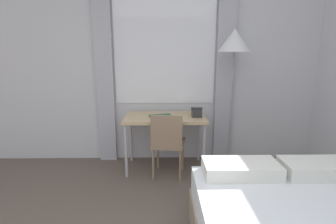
{
  "coord_description": "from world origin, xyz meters",
  "views": [
    {
      "loc": [
        0.15,
        -1.03,
        1.59
      ],
      "look_at": [
        0.2,
        1.94,
        0.89
      ],
      "focal_mm": 28.0,
      "sensor_mm": 36.0,
      "label": 1
    }
  ],
  "objects_px": {
    "desk": "(165,121)",
    "desk_chair": "(168,141)",
    "standing_lamp": "(234,47)",
    "book": "(161,116)",
    "telephone": "(197,112)"
  },
  "relations": [
    {
      "from": "book",
      "to": "desk",
      "type": "bearing_deg",
      "value": 49.68
    },
    {
      "from": "standing_lamp",
      "to": "book",
      "type": "relative_size",
      "value": 5.82
    },
    {
      "from": "desk_chair",
      "to": "book",
      "type": "height_order",
      "value": "desk_chair"
    },
    {
      "from": "desk",
      "to": "book",
      "type": "distance_m",
      "value": 0.11
    },
    {
      "from": "desk",
      "to": "standing_lamp",
      "type": "relative_size",
      "value": 0.58
    },
    {
      "from": "desk_chair",
      "to": "book",
      "type": "relative_size",
      "value": 2.64
    },
    {
      "from": "desk",
      "to": "desk_chair",
      "type": "xyz_separation_m",
      "value": [
        0.03,
        -0.27,
        -0.19
      ]
    },
    {
      "from": "desk",
      "to": "telephone",
      "type": "xyz_separation_m",
      "value": [
        0.42,
        -0.03,
        0.12
      ]
    },
    {
      "from": "telephone",
      "to": "book",
      "type": "bearing_deg",
      "value": -175.78
    },
    {
      "from": "book",
      "to": "standing_lamp",
      "type": "bearing_deg",
      "value": 2.56
    },
    {
      "from": "desk",
      "to": "standing_lamp",
      "type": "height_order",
      "value": "standing_lamp"
    },
    {
      "from": "standing_lamp",
      "to": "desk",
      "type": "bearing_deg",
      "value": 178.57
    },
    {
      "from": "standing_lamp",
      "to": "book",
      "type": "bearing_deg",
      "value": -177.44
    },
    {
      "from": "desk_chair",
      "to": "telephone",
      "type": "height_order",
      "value": "telephone"
    },
    {
      "from": "desk",
      "to": "standing_lamp",
      "type": "bearing_deg",
      "value": -1.43
    }
  ]
}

